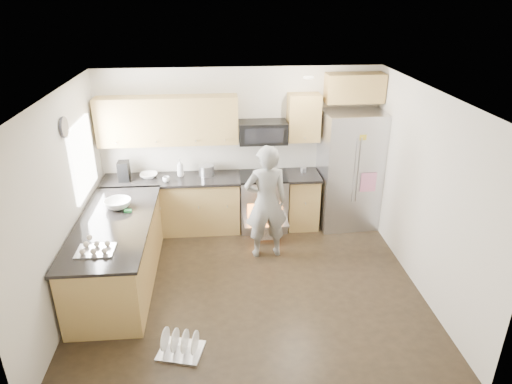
{
  "coord_description": "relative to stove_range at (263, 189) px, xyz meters",
  "views": [
    {
      "loc": [
        -0.35,
        -5.11,
        3.71
      ],
      "look_at": [
        0.13,
        0.5,
        1.17
      ],
      "focal_mm": 32.0,
      "sensor_mm": 36.0,
      "label": 1
    }
  ],
  "objects": [
    {
      "name": "back_cabinet_run",
      "position": [
        -0.93,
        0.05,
        0.29
      ],
      "size": [
        4.45,
        0.64,
        2.5
      ],
      "color": "#A58142",
      "rests_on": "ground"
    },
    {
      "name": "peninsula",
      "position": [
        -2.1,
        -1.44,
        -0.21
      ],
      "size": [
        0.96,
        2.36,
        1.04
      ],
      "color": "#A58142",
      "rests_on": "ground"
    },
    {
      "name": "person",
      "position": [
        -0.05,
        -0.9,
        0.19
      ],
      "size": [
        0.67,
        0.48,
        1.73
      ],
      "primitive_type": "imported",
      "rotation": [
        0.0,
        0.0,
        3.25
      ],
      "color": "gray",
      "rests_on": "ground"
    },
    {
      "name": "room_shell",
      "position": [
        -0.39,
        -1.68,
        1.0
      ],
      "size": [
        4.54,
        4.04,
        2.62
      ],
      "color": "beige",
      "rests_on": "ground"
    },
    {
      "name": "ground",
      "position": [
        -0.35,
        -1.69,
        -0.68
      ],
      "size": [
        4.5,
        4.5,
        0.0
      ],
      "primitive_type": "plane",
      "color": "black",
      "rests_on": "ground"
    },
    {
      "name": "dish_rack",
      "position": [
        -1.2,
        -2.85,
        -0.6
      ],
      "size": [
        0.56,
        0.49,
        0.29
      ],
      "rotation": [
        0.0,
        0.0,
        -0.26
      ],
      "color": "#B7B7BC",
      "rests_on": "ground"
    },
    {
      "name": "stove_range",
      "position": [
        0.0,
        0.0,
        0.0
      ],
      "size": [
        0.76,
        0.97,
        1.79
      ],
      "color": "#B7B7BC",
      "rests_on": "ground"
    },
    {
      "name": "refrigerator",
      "position": [
        1.42,
        0.01,
        0.3
      ],
      "size": [
        1.0,
        0.8,
        1.95
      ],
      "rotation": [
        0.0,
        0.0,
        0.06
      ],
      "color": "#B7B7BC",
      "rests_on": "ground"
    }
  ]
}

